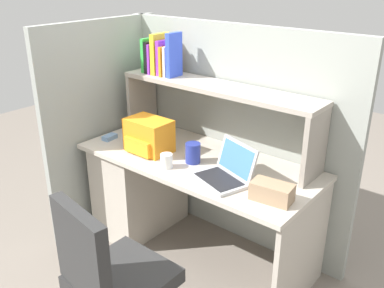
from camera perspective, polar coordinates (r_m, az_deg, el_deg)
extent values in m
plane|color=slate|center=(3.13, 0.60, -14.19)|extent=(8.00, 8.00, 0.00)
cube|color=beige|center=(2.76, 0.66, -2.27)|extent=(1.60, 0.70, 0.03)
cube|color=#B6AD9F|center=(3.26, -6.93, -5.45)|extent=(0.40, 0.64, 0.70)
cube|color=#B6AD9F|center=(2.61, 14.52, -14.19)|extent=(0.03, 0.64, 0.70)
cube|color=#939991|center=(3.02, 5.20, 1.13)|extent=(1.84, 0.05, 1.55)
cube|color=#939991|center=(3.27, -11.57, 2.47)|extent=(0.05, 1.06, 1.55)
cube|color=gray|center=(3.27, -6.72, 5.81)|extent=(0.03, 0.28, 0.42)
cube|color=gray|center=(2.50, 16.20, -0.35)|extent=(0.03, 0.28, 0.42)
cube|color=#AAA093|center=(2.76, 3.34, 7.61)|extent=(1.44, 0.28, 0.03)
cube|color=green|center=(3.12, -5.71, 11.84)|extent=(0.03, 0.16, 0.24)
cube|color=black|center=(3.09, -5.28, 11.58)|extent=(0.03, 0.15, 0.22)
cube|color=purple|center=(3.06, -4.90, 11.38)|extent=(0.02, 0.16, 0.21)
cube|color=yellow|center=(3.04, -4.28, 12.00)|extent=(0.04, 0.17, 0.28)
cube|color=purple|center=(3.01, -3.64, 11.55)|extent=(0.03, 0.16, 0.24)
cube|color=orange|center=(2.99, -3.27, 11.12)|extent=(0.02, 0.17, 0.20)
cube|color=white|center=(2.98, -2.71, 11.10)|extent=(0.02, 0.17, 0.21)
cube|color=blue|center=(2.93, -2.43, 11.84)|extent=(0.04, 0.13, 0.30)
cube|color=#B7BABF|center=(2.47, 3.82, -4.87)|extent=(0.36, 0.31, 0.02)
cube|color=black|center=(2.46, 3.63, -4.70)|extent=(0.31, 0.25, 0.00)
cube|color=#B7BABF|center=(2.49, 6.06, -1.95)|extent=(0.32, 0.16, 0.20)
cube|color=#3F72CC|center=(2.48, 5.93, -1.99)|extent=(0.27, 0.13, 0.16)
cube|color=orange|center=(2.85, -5.80, 1.18)|extent=(0.30, 0.20, 0.22)
cube|color=#FFA123|center=(2.80, -7.27, -0.38)|extent=(0.22, 0.04, 0.10)
cube|color=#7299C6|center=(3.12, -10.99, 0.91)|extent=(0.07, 0.11, 0.03)
cylinder|color=white|center=(2.63, -3.44, -2.26)|extent=(0.08, 0.08, 0.09)
cube|color=#9E7F60|center=(2.30, 10.66, -6.34)|extent=(0.23, 0.15, 0.10)
cylinder|color=navy|center=(2.68, 0.12, -1.20)|extent=(0.10, 0.10, 0.13)
cube|color=#2D2D2D|center=(2.24, -9.23, -17.44)|extent=(0.44, 0.44, 0.08)
cube|color=#2D2D2D|center=(2.01, -14.60, -13.95)|extent=(0.40, 0.12, 0.44)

